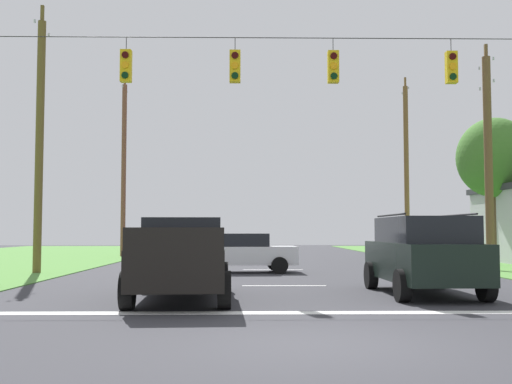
# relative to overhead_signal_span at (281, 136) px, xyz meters

# --- Properties ---
(ground_plane) EXTENTS (120.00, 120.00, 0.00)m
(ground_plane) POSITION_rel_overhead_signal_span_xyz_m (0.10, -8.85, -4.40)
(ground_plane) COLOR #333338
(stop_bar_stripe) EXTENTS (14.60, 0.45, 0.01)m
(stop_bar_stripe) POSITION_rel_overhead_signal_span_xyz_m (0.10, -5.47, -4.39)
(stop_bar_stripe) COLOR white
(stop_bar_stripe) RESTS_ON ground
(lane_dash_0) EXTENTS (2.50, 0.15, 0.01)m
(lane_dash_0) POSITION_rel_overhead_signal_span_xyz_m (0.10, 0.53, -4.39)
(lane_dash_0) COLOR white
(lane_dash_0) RESTS_ON ground
(lane_dash_1) EXTENTS (2.50, 0.15, 0.01)m
(lane_dash_1) POSITION_rel_overhead_signal_span_xyz_m (0.10, 8.01, -4.39)
(lane_dash_1) COLOR white
(lane_dash_1) RESTS_ON ground
(lane_dash_2) EXTENTS (2.50, 0.15, 0.01)m
(lane_dash_2) POSITION_rel_overhead_signal_span_xyz_m (0.10, 14.00, -4.39)
(lane_dash_2) COLOR white
(lane_dash_2) RESTS_ON ground
(lane_dash_3) EXTENTS (2.50, 0.15, 0.01)m
(lane_dash_3) POSITION_rel_overhead_signal_span_xyz_m (0.10, 22.62, -4.39)
(lane_dash_3) COLOR white
(lane_dash_3) RESTS_ON ground
(lane_dash_4) EXTENTS (2.50, 0.15, 0.01)m
(lane_dash_4) POSITION_rel_overhead_signal_span_xyz_m (0.10, 31.54, -4.39)
(lane_dash_4) COLOR white
(lane_dash_4) RESTS_ON ground
(overhead_signal_span) EXTENTS (17.53, 0.31, 7.84)m
(overhead_signal_span) POSITION_rel_overhead_signal_span_xyz_m (0.00, 0.00, 0.00)
(overhead_signal_span) COLOR brown
(overhead_signal_span) RESTS_ON ground
(pickup_truck) EXTENTS (2.48, 5.49, 1.95)m
(pickup_truck) POSITION_rel_overhead_signal_span_xyz_m (-2.58, -3.02, -3.43)
(pickup_truck) COLOR black
(pickup_truck) RESTS_ON ground
(suv_black) EXTENTS (2.27, 4.83, 2.05)m
(suv_black) POSITION_rel_overhead_signal_span_xyz_m (3.49, -2.11, -3.34)
(suv_black) COLOR black
(suv_black) RESTS_ON ground
(distant_car_crossing_white) EXTENTS (4.38, 2.19, 1.52)m
(distant_car_crossing_white) POSITION_rel_overhead_signal_span_xyz_m (-1.23, 6.31, -3.61)
(distant_car_crossing_white) COLOR silver
(distant_car_crossing_white) RESTS_ON ground
(utility_pole_mid_right) EXTENTS (0.33, 1.57, 9.37)m
(utility_pole_mid_right) POSITION_rel_overhead_signal_span_xyz_m (8.92, 7.12, 0.21)
(utility_pole_mid_right) COLOR brown
(utility_pole_mid_right) RESTS_ON ground
(utility_pole_far_right) EXTENTS (0.31, 1.66, 11.57)m
(utility_pole_far_right) POSITION_rel_overhead_signal_span_xyz_m (9.30, 21.38, 1.23)
(utility_pole_far_right) COLOR brown
(utility_pole_far_right) RESTS_ON ground
(utility_pole_mid_left) EXTENTS (0.31, 1.73, 10.47)m
(utility_pole_mid_left) POSITION_rel_overhead_signal_span_xyz_m (-9.05, 5.94, 0.67)
(utility_pole_mid_left) COLOR brown
(utility_pole_mid_left) RESTS_ON ground
(utility_pole_far_left) EXTENTS (0.30, 1.56, 11.43)m
(utility_pole_far_left) POSITION_rel_overhead_signal_span_xyz_m (-8.77, 20.94, 1.20)
(utility_pole_far_left) COLOR brown
(utility_pole_far_left) RESTS_ON ground
(tree_roadside_far_right) EXTENTS (3.81, 3.81, 7.40)m
(tree_roadside_far_right) POSITION_rel_overhead_signal_span_xyz_m (11.68, 13.21, 0.95)
(tree_roadside_far_right) COLOR brown
(tree_roadside_far_right) RESTS_ON ground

